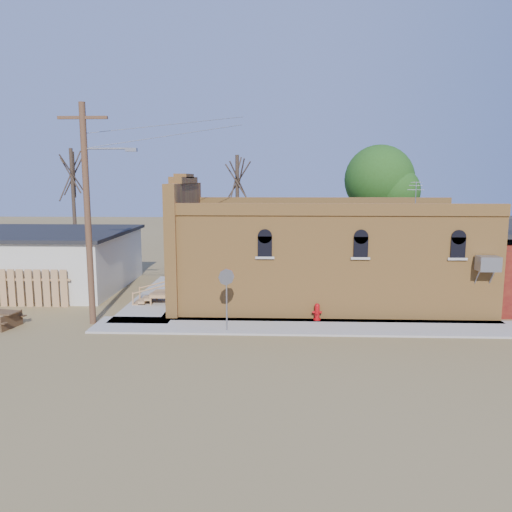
{
  "coord_description": "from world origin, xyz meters",
  "views": [
    {
      "loc": [
        -0.55,
        -18.78,
        6.0
      ],
      "look_at": [
        -1.47,
        4.47,
        2.4
      ],
      "focal_mm": 35.0,
      "sensor_mm": 36.0,
      "label": 1
    }
  ],
  "objects_px": {
    "stop_sign": "(226,283)",
    "trash_barrel": "(175,289)",
    "brick_bar": "(320,254)",
    "utility_pole": "(89,210)",
    "fire_hydrant": "(317,312)"
  },
  "relations": [
    {
      "from": "brick_bar",
      "to": "stop_sign",
      "type": "height_order",
      "value": "brick_bar"
    },
    {
      "from": "brick_bar",
      "to": "stop_sign",
      "type": "xyz_separation_m",
      "value": [
        -4.11,
        -5.24,
        -0.36
      ]
    },
    {
      "from": "brick_bar",
      "to": "fire_hydrant",
      "type": "relative_size",
      "value": 22.77
    },
    {
      "from": "stop_sign",
      "to": "fire_hydrant",
      "type": "bearing_deg",
      "value": 15.5
    },
    {
      "from": "stop_sign",
      "to": "trash_barrel",
      "type": "distance_m",
      "value": 6.77
    },
    {
      "from": "brick_bar",
      "to": "trash_barrel",
      "type": "height_order",
      "value": "brick_bar"
    },
    {
      "from": "utility_pole",
      "to": "stop_sign",
      "type": "height_order",
      "value": "utility_pole"
    },
    {
      "from": "brick_bar",
      "to": "utility_pole",
      "type": "height_order",
      "value": "utility_pole"
    },
    {
      "from": "fire_hydrant",
      "to": "stop_sign",
      "type": "height_order",
      "value": "stop_sign"
    },
    {
      "from": "utility_pole",
      "to": "fire_hydrant",
      "type": "xyz_separation_m",
      "value": [
        9.37,
        0.6,
        -4.34
      ]
    },
    {
      "from": "brick_bar",
      "to": "stop_sign",
      "type": "bearing_deg",
      "value": -128.06
    },
    {
      "from": "stop_sign",
      "to": "trash_barrel",
      "type": "height_order",
      "value": "stop_sign"
    },
    {
      "from": "brick_bar",
      "to": "stop_sign",
      "type": "distance_m",
      "value": 6.67
    },
    {
      "from": "fire_hydrant",
      "to": "utility_pole",
      "type": "bearing_deg",
      "value": -164.18
    },
    {
      "from": "brick_bar",
      "to": "fire_hydrant",
      "type": "distance_m",
      "value": 4.18
    }
  ]
}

